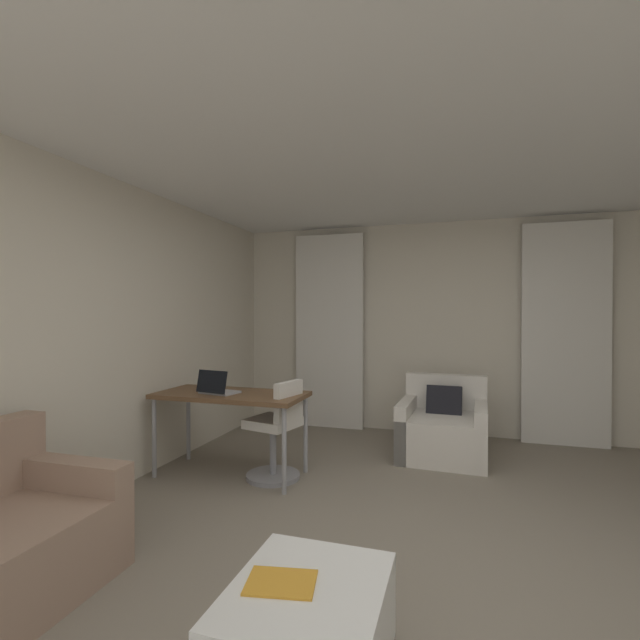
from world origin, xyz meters
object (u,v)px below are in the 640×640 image
(laptop, at_px, (217,389))
(magazine_open, at_px, (281,582))
(armchair, at_px, (443,430))
(desk_chair, at_px, (277,435))
(coffee_table, at_px, (307,632))
(desk, at_px, (231,400))

(laptop, height_order, magazine_open, laptop)
(laptop, bearing_deg, armchair, 31.91)
(desk_chair, bearing_deg, coffee_table, -63.97)
(laptop, relative_size, coffee_table, 0.49)
(armchair, height_order, magazine_open, armchair)
(armchair, height_order, coffee_table, armchair)
(armchair, relative_size, desk, 0.67)
(laptop, xyz_separation_m, magazine_open, (1.39, -1.89, -0.42))
(desk, xyz_separation_m, laptop, (-0.09, -0.08, 0.11))
(laptop, bearing_deg, desk, 40.57)
(desk, xyz_separation_m, desk_chair, (0.44, 0.03, -0.29))
(armchair, distance_m, laptop, 2.33)
(laptop, bearing_deg, magazine_open, -53.56)
(desk, relative_size, laptop, 3.77)
(coffee_table, distance_m, magazine_open, 0.22)
(armchair, xyz_separation_m, desk, (-1.83, -1.12, 0.41))
(armchair, bearing_deg, laptop, -148.09)
(coffee_table, bearing_deg, laptop, 128.68)
(armchair, distance_m, coffee_table, 3.11)
(armchair, xyz_separation_m, desk_chair, (-1.40, -1.09, 0.11))
(armchair, xyz_separation_m, laptop, (-1.93, -1.20, 0.52))
(armchair, bearing_deg, magazine_open, -99.82)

